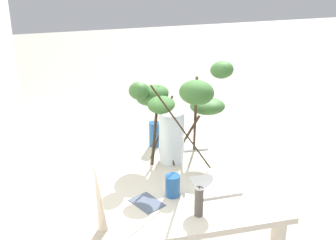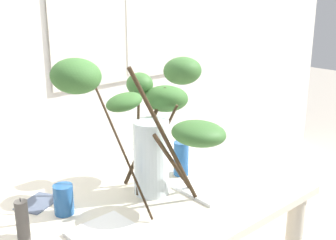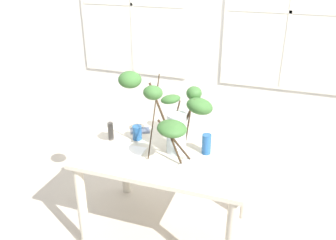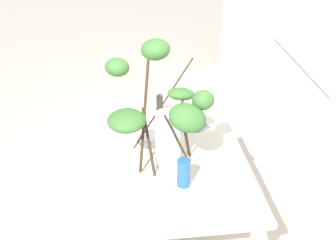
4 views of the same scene
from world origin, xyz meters
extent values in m
cube|color=beige|center=(0.00, 0.00, 0.74)|extent=(1.22, 0.85, 0.03)
cylinder|color=beige|center=(-0.55, -0.37, 0.36)|extent=(0.07, 0.07, 0.72)
cylinder|color=beige|center=(-0.55, 0.37, 0.36)|extent=(0.07, 0.07, 0.72)
cylinder|color=silver|center=(0.06, 0.00, 0.90)|extent=(0.14, 0.14, 0.30)
cylinder|color=silver|center=(0.06, 0.00, 0.81)|extent=(0.13, 0.13, 0.10)
cylinder|color=#382819|center=(0.13, 0.04, 0.93)|extent=(0.08, 0.16, 0.34)
ellipsoid|color=#38662D|center=(0.20, 0.07, 1.10)|extent=(0.27, 0.26, 0.17)
cylinder|color=#382819|center=(0.10, 0.08, 0.96)|extent=(0.18, 0.10, 0.40)
ellipsoid|color=#38662D|center=(0.14, 0.16, 1.16)|extent=(0.15, 0.16, 0.11)
cylinder|color=#382819|center=(-0.11, -0.01, 1.02)|extent=(0.04, 0.34, 0.52)
ellipsoid|color=#38662D|center=(-0.27, -0.03, 1.28)|extent=(0.18, 0.18, 0.13)
cylinder|color=#382819|center=(0.02, 0.04, 0.95)|extent=(0.09, 0.08, 0.37)
ellipsoid|color=#38662D|center=(-0.01, 0.07, 1.13)|extent=(0.21, 0.21, 0.10)
cylinder|color=#382819|center=(0.08, -0.11, 0.91)|extent=(0.23, 0.06, 0.30)
ellipsoid|color=#38662D|center=(0.10, -0.22, 1.05)|extent=(0.23, 0.23, 0.11)
cylinder|color=#382819|center=(0.02, -0.12, 1.03)|extent=(0.27, 0.09, 0.53)
ellipsoid|color=#38662D|center=(-0.02, -0.25, 1.29)|extent=(0.15, 0.16, 0.10)
cylinder|color=#235693|center=(-0.29, 0.08, 0.81)|extent=(0.07, 0.07, 0.11)
cylinder|color=#235693|center=(0.27, 0.05, 0.83)|extent=(0.07, 0.07, 0.15)
cube|color=white|center=(-0.26, -0.15, 0.76)|extent=(0.22, 0.22, 0.01)
cube|color=white|center=(0.26, -0.13, 0.76)|extent=(0.25, 0.25, 0.01)
cube|color=#4C566B|center=(-0.32, 0.22, 0.76)|extent=(0.19, 0.17, 0.00)
cylinder|color=#514C47|center=(-0.48, 0.01, 0.82)|extent=(0.04, 0.04, 0.14)
cylinder|color=black|center=(-0.48, 0.01, 0.90)|extent=(0.00, 0.00, 0.01)
camera|label=1|loc=(-2.15, 0.58, 1.99)|focal=49.15mm
camera|label=2|loc=(-0.97, -1.22, 1.55)|focal=46.89mm
camera|label=3|loc=(0.74, -2.15, 2.07)|focal=38.27mm
camera|label=4|loc=(2.20, -0.27, 2.22)|focal=51.44mm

